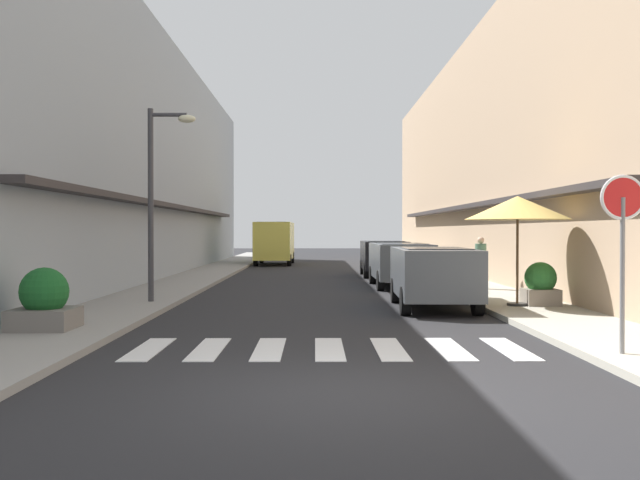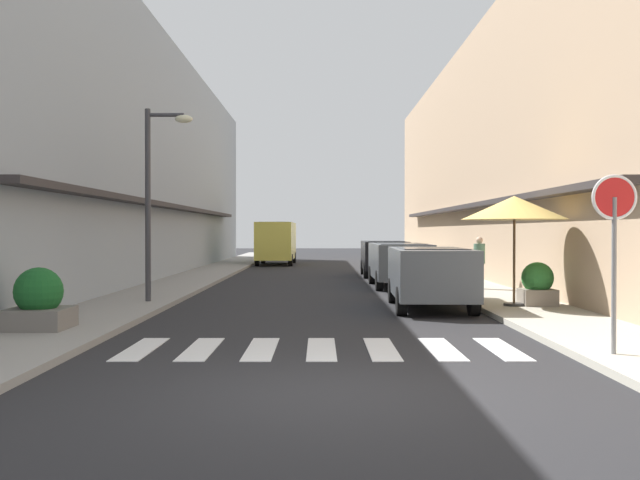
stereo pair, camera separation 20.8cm
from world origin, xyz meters
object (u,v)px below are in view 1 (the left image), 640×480
object	(u,v)px
parked_car_far	(384,254)
planter_midblock	(541,285)
pedestrian_walking_near	(481,262)
cafe_umbrella	(518,208)
parked_car_mid	(400,260)
round_street_sign	(623,217)
street_lamp	(159,182)
planter_corner	(44,302)
parked_car_near	(434,271)
delivery_van	(275,239)

from	to	relation	value
parked_car_far	planter_midblock	xyz separation A→B (m)	(2.50, -12.52, -0.32)
pedestrian_walking_near	cafe_umbrella	bearing A→B (deg)	-1.27
parked_car_mid	round_street_sign	distance (m)	13.69
round_street_sign	street_lamp	xyz separation A→B (m)	(-8.26, 7.65, 1.01)
planter_midblock	planter_corner	bearing A→B (deg)	-158.18
street_lamp	parked_car_far	bearing A→B (deg)	59.84
street_lamp	planter_corner	world-z (taller)	street_lamp
street_lamp	cafe_umbrella	distance (m)	8.72
parked_car_near	parked_car_far	world-z (taller)	same
parked_car_near	round_street_sign	bearing A→B (deg)	-77.51
parked_car_mid	parked_car_far	size ratio (longest dim) A/B	1.11
parked_car_near	parked_car_mid	bearing A→B (deg)	90.00
cafe_umbrella	planter_corner	distance (m)	10.51
parked_car_mid	delivery_van	distance (m)	16.95
parked_car_far	pedestrian_walking_near	world-z (taller)	pedestrian_walking_near
parked_car_far	cafe_umbrella	distance (m)	12.89
parked_car_far	planter_corner	bearing A→B (deg)	-114.84
cafe_umbrella	planter_midblock	size ratio (longest dim) A/B	2.53
parked_car_far	round_street_sign	world-z (taller)	round_street_sign
parked_car_near	cafe_umbrella	distance (m)	2.44
parked_car_mid	planter_corner	size ratio (longest dim) A/B	4.07
round_street_sign	planter_corner	xyz separation A→B (m)	(-9.22, 2.62, -1.48)
planter_midblock	delivery_van	bearing A→B (deg)	108.24
parked_car_mid	street_lamp	xyz separation A→B (m)	(-6.72, -5.91, 2.16)
parked_car_far	delivery_van	bearing A→B (deg)	115.86
delivery_van	planter_corner	world-z (taller)	delivery_van
parked_car_mid	pedestrian_walking_near	distance (m)	3.04
street_lamp	round_street_sign	bearing A→B (deg)	-42.79
cafe_umbrella	planter_corner	xyz separation A→B (m)	(-9.58, -3.93, -1.81)
delivery_van	cafe_umbrella	distance (m)	24.21
round_street_sign	parked_car_far	bearing A→B (deg)	94.57
parked_car_mid	pedestrian_walking_near	world-z (taller)	pedestrian_walking_near
planter_corner	planter_midblock	xyz separation A→B (m)	(10.18, 4.07, 0.01)
parked_car_near	parked_car_far	distance (m)	12.28
delivery_van	cafe_umbrella	size ratio (longest dim) A/B	2.11
planter_midblock	round_street_sign	bearing A→B (deg)	-98.16
round_street_sign	planter_midblock	xyz separation A→B (m)	(0.96, 6.70, -1.47)
street_lamp	pedestrian_walking_near	world-z (taller)	street_lamp
parked_car_near	pedestrian_walking_near	distance (m)	5.00
pedestrian_walking_near	parked_car_near	bearing A→B (deg)	-23.87
street_lamp	planter_midblock	world-z (taller)	street_lamp
parked_car_far	planter_corner	xyz separation A→B (m)	(-7.68, -16.59, -0.32)
parked_car_near	round_street_sign	xyz separation A→B (m)	(1.54, -6.94, 1.15)
round_street_sign	street_lamp	size ratio (longest dim) A/B	0.53
delivery_van	round_street_sign	xyz separation A→B (m)	(6.62, -29.71, 0.67)
planter_midblock	parked_car_far	bearing A→B (deg)	101.28
parked_car_far	delivery_van	size ratio (longest dim) A/B	0.74
parked_car_mid	round_street_sign	size ratio (longest dim) A/B	1.75
parked_car_near	delivery_van	xyz separation A→B (m)	(-5.09, 22.77, 0.48)
parked_car_far	planter_corner	size ratio (longest dim) A/B	3.67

